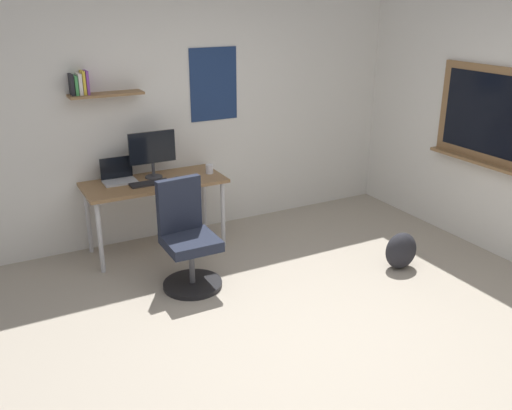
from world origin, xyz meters
name	(u,v)px	position (x,y,z in m)	size (l,w,h in m)	color
ground_plane	(314,339)	(0.00, 0.00, 0.00)	(5.20, 5.20, 0.00)	#9E9384
wall_back	(186,110)	(0.00, 2.45, 1.30)	(5.00, 0.30, 2.60)	silver
desk	(155,189)	(-0.51, 2.07, 0.65)	(1.35, 0.61, 0.72)	olive
office_chair	(188,242)	(-0.50, 1.24, 0.41)	(0.52, 0.52, 0.95)	black
laptop	(118,176)	(-0.82, 2.21, 0.78)	(0.31, 0.21, 0.23)	#ADAFB5
monitor_primary	(152,151)	(-0.48, 2.16, 0.99)	(0.46, 0.17, 0.46)	#38383D
keyboard	(150,183)	(-0.58, 1.99, 0.73)	(0.37, 0.13, 0.02)	black
computer_mouse	(177,178)	(-0.30, 1.99, 0.74)	(0.10, 0.06, 0.03)	#262628
coffee_mug	(209,169)	(0.06, 2.04, 0.77)	(0.08, 0.08, 0.09)	silver
backpack	(401,251)	(1.36, 0.60, 0.18)	(0.32, 0.22, 0.35)	#232328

